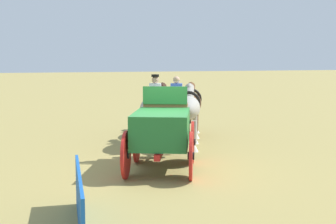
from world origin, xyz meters
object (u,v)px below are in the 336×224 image
(draft_horse_lead_near, at_px, (159,104))
(draft_horse_rear_off, at_px, (188,109))
(draft_horse_lead_off, at_px, (190,104))
(show_wagon, at_px, (162,129))
(draft_horse_rear_near, at_px, (153,110))

(draft_horse_lead_near, bearing_deg, draft_horse_rear_off, -178.06)
(draft_horse_lead_near, xyz_separation_m, draft_horse_lead_off, (-0.56, -1.18, 0.02))
(draft_horse_lead_near, distance_m, draft_horse_lead_off, 1.30)
(draft_horse_rear_off, height_order, draft_horse_lead_near, draft_horse_rear_off)
(show_wagon, xyz_separation_m, draft_horse_lead_off, (5.20, -3.09, 0.13))
(draft_horse_rear_off, xyz_separation_m, draft_horse_lead_off, (2.35, -1.08, -0.06))
(show_wagon, height_order, draft_horse_lead_off, show_wagon)
(show_wagon, relative_size, draft_horse_lead_off, 1.87)
(draft_horse_rear_off, relative_size, draft_horse_lead_off, 1.05)
(show_wagon, distance_m, draft_horse_rear_off, 3.49)
(draft_horse_rear_near, height_order, draft_horse_rear_off, draft_horse_rear_off)
(show_wagon, bearing_deg, draft_horse_lead_near, -18.45)
(show_wagon, distance_m, draft_horse_lead_near, 6.06)
(show_wagon, bearing_deg, draft_horse_rear_off, -35.35)
(show_wagon, height_order, draft_horse_rear_near, show_wagon)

